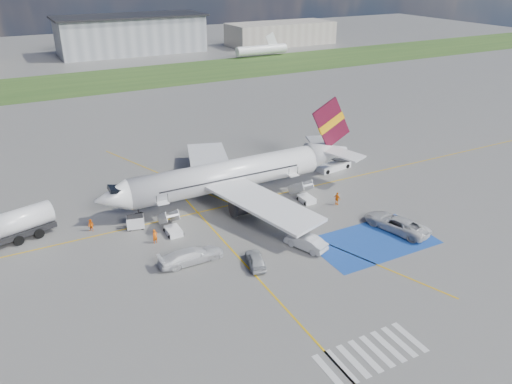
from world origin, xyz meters
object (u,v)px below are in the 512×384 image
fuel_tanker (6,231)px  van_white_b (191,253)px  belt_loader (334,167)px  gpu_cart (136,223)px  car_silver_a (256,259)px  car_silver_b (306,242)px  van_white_a (397,221)px  airliner (237,173)px

fuel_tanker → van_white_b: bearing=-53.7°
belt_loader → gpu_cart: bearing=-179.7°
van_white_b → car_silver_a: bearing=-123.6°
car_silver_a → car_silver_b: (6.50, 0.44, 0.10)m
car_silver_a → van_white_a: bearing=-167.9°
gpu_cart → van_white_a: 30.96m
car_silver_a → van_white_a: van_white_a is taller
belt_loader → car_silver_a: belt_loader is taller
belt_loader → car_silver_b: (-16.47, -17.46, 0.38)m
airliner → van_white_b: size_ratio=6.91×
airliner → belt_loader: size_ratio=6.06×
belt_loader → van_white_b: bearing=-160.9°
belt_loader → car_silver_a: 29.13m
airliner → fuel_tanker: bearing=178.0°
fuel_tanker → van_white_a: size_ratio=1.80×
car_silver_a → car_silver_b: car_silver_b is taller
van_white_b → car_silver_b: bearing=-105.5°
car_silver_b → van_white_a: van_white_a is taller
airliner → gpu_cart: size_ratio=16.40×
fuel_tanker → van_white_a: (40.97, -18.14, -0.38)m
gpu_cart → car_silver_a: 16.39m
airliner → car_silver_a: 17.26m
airliner → van_white_b: airliner is taller
gpu_cart → belt_loader: belt_loader is taller
car_silver_b → van_white_b: size_ratio=0.93×
fuel_tanker → van_white_a: fuel_tanker is taller
airliner → belt_loader: (17.39, 1.78, -2.95)m
gpu_cart → van_white_b: van_white_b is taller
gpu_cart → van_white_a: bearing=-15.4°
car_silver_b → car_silver_a: bearing=-18.1°
fuel_tanker → car_silver_a: 28.45m
airliner → belt_loader: airliner is taller
van_white_b → belt_loader: bearing=-64.1°
car_silver_a → van_white_a: (18.25, -1.02, 0.43)m
car_silver_b → van_white_b: van_white_b is taller
airliner → car_silver_a: airliner is taller
belt_loader → car_silver_b: bearing=-140.5°
van_white_a → van_white_b: van_white_a is taller
fuel_tanker → gpu_cart: (13.74, -3.41, -0.77)m
fuel_tanker → airliner: bearing=-17.5°
van_white_b → fuel_tanker: bearing=51.5°
car_silver_b → belt_loader: bearing=-155.3°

